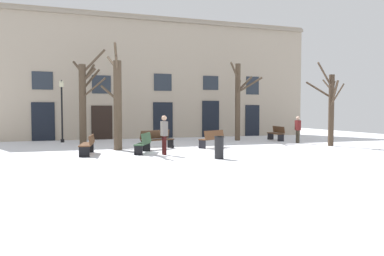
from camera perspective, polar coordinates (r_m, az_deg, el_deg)
name	(u,v)px	position (r m, az deg, el deg)	size (l,w,h in m)	color
ground_plane	(204,152)	(16.24, 1.98, -3.94)	(36.67, 36.67, 0.00)	white
building_facade	(159,77)	(25.18, -5.29, 8.14)	(22.92, 0.60, 8.47)	tan
tree_center	(84,99)	(20.92, -17.01, 4.52)	(1.84, 2.14, 5.43)	#4C3D2D
tree_left_of_center	(238,100)	(22.96, 7.47, 4.56)	(2.40, 1.01, 4.91)	#4C3D2D
tree_right_of_center	(117,102)	(17.51, -11.93, 4.14)	(0.99, 2.35, 5.05)	#4C3D2D
tree_near_facade	(331,106)	(20.49, 21.41, 3.35)	(1.84, 2.68, 4.41)	#423326
streetlamp	(62,104)	(22.70, -20.21, 3.61)	(0.30, 0.30, 3.75)	black
litter_bin	(219,147)	(14.07, 4.38, -3.11)	(0.39, 0.39, 0.90)	black
bench_back_to_back_right	(212,139)	(18.30, 3.23, -1.76)	(1.56, 1.17, 0.90)	#51331E
bench_far_corner	(157,139)	(17.67, -5.67, -1.83)	(1.83, 1.23, 0.94)	#3D2819
bench_near_lamp	(88,144)	(16.00, -16.39, -2.54)	(0.74, 1.89, 0.85)	#51331E
bench_facing_shops	(144,143)	(16.05, -7.76, -2.39)	(1.05, 1.65, 0.92)	#2D4C33
bench_by_litter_bin	(276,133)	(23.43, 13.42, -0.82)	(0.62, 1.64, 0.91)	#51331E
person_strolling	(298,128)	(21.71, 16.65, -0.06)	(0.28, 0.41, 1.59)	#2D271E
person_crossing_plaza	(164,133)	(15.29, -4.49, -0.81)	(0.25, 0.40, 1.70)	#350F0F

